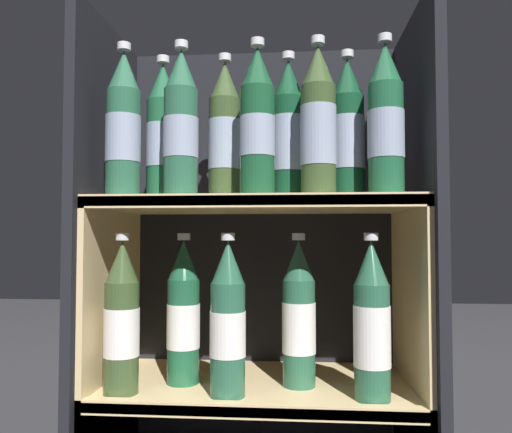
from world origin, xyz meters
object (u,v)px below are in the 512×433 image
bottle_upper_back_2 (288,134)px  bottle_lower_front_0 (122,321)px  bottle_upper_back_1 (225,135)px  bottle_lower_front_1 (228,322)px  bottle_upper_back_0 (162,136)px  bottle_lower_back_1 (299,317)px  bottle_upper_back_3 (348,133)px  bottle_upper_front_0 (123,128)px  bottle_upper_front_1 (181,127)px  bottle_upper_front_4 (386,124)px  bottle_upper_front_3 (318,126)px  bottle_upper_front_2 (257,126)px  bottle_lower_front_2 (372,325)px  bottle_lower_back_0 (183,315)px

bottle_upper_back_2 → bottle_lower_front_0: bearing=-166.6°
bottle_upper_back_1 → bottle_lower_front_1: (0.02, -0.07, -0.36)m
bottle_upper_back_0 → bottle_lower_back_1: 0.46m
bottle_upper_back_0 → bottle_upper_back_3: bearing=0.0°
bottle_upper_front_0 → bottle_lower_front_1: 0.42m
bottle_upper_front_0 → bottle_upper_back_2: (0.31, 0.07, -0.00)m
bottle_upper_front_1 → bottle_upper_back_3: bearing=13.1°
bottle_upper_back_0 → bottle_lower_front_1: (0.15, -0.07, -0.37)m
bottle_upper_front_4 → bottle_upper_back_1: same height
bottle_upper_front_3 → bottle_upper_back_2: same height
bottle_upper_front_0 → bottle_upper_back_1: 0.20m
bottle_upper_front_2 → bottle_lower_back_1: (0.08, 0.07, -0.37)m
bottle_upper_front_1 → bottle_lower_front_0: 0.38m
bottle_upper_back_2 → bottle_upper_front_4: bearing=-22.6°
bottle_upper_front_3 → bottle_lower_front_2: (0.09, 0.00, -0.37)m
bottle_upper_back_1 → bottle_upper_front_3: bearing=-21.9°
bottle_lower_back_0 → bottle_upper_front_2: bearing=-25.6°
bottle_upper_front_0 → bottle_lower_front_1: size_ratio=1.00×
bottle_upper_front_2 → bottle_upper_front_4: 0.24m
bottle_lower_front_1 → bottle_lower_front_2: size_ratio=1.00×
bottle_upper_front_3 → bottle_upper_front_4: same height
bottle_upper_back_0 → bottle_lower_front_0: bottle_upper_back_0 is taller
bottle_upper_back_1 → bottle_upper_back_2: 0.13m
bottle_upper_back_2 → bottle_lower_back_1: bearing=0.0°
bottle_upper_front_4 → bottle_upper_back_0: same height
bottle_upper_front_1 → bottle_upper_back_3: same height
bottle_upper_back_1 → bottle_upper_back_3: same height
bottle_upper_back_2 → bottle_lower_back_1: size_ratio=1.00×
bottle_upper_back_1 → bottle_lower_back_0: bearing=180.0°
bottle_upper_back_1 → bottle_lower_front_1: bottle_upper_back_1 is taller
bottle_upper_front_1 → bottle_upper_front_3: same height
bottle_upper_front_0 → bottle_upper_front_3: bearing=-0.0°
bottle_upper_back_2 → bottle_upper_front_3: bearing=-52.9°
bottle_lower_front_2 → bottle_lower_back_1: size_ratio=1.00×
bottle_upper_back_1 → bottle_lower_back_0: 0.37m
bottle_lower_back_0 → bottle_lower_front_2: bearing=-11.6°
bottle_upper_back_2 → bottle_lower_front_2: (0.15, -0.07, -0.37)m
bottle_upper_back_3 → bottle_lower_front_1: bearing=-162.0°
bottle_lower_front_0 → bottle_upper_front_2: bearing=0.0°
bottle_lower_front_1 → bottle_lower_back_0: size_ratio=1.00×
bottle_upper_back_1 → bottle_lower_front_0: (-0.18, -0.07, -0.37)m
bottle_upper_front_0 → bottle_lower_front_1: bottle_upper_front_0 is taller
bottle_lower_back_0 → bottle_upper_front_0: bearing=-143.8°
bottle_lower_front_1 → bottle_lower_back_0: 0.13m
bottle_lower_back_0 → bottle_upper_back_2: bearing=-0.0°
bottle_upper_front_0 → bottle_upper_front_4: (0.49, -0.00, 0.00)m
bottle_upper_front_2 → bottle_upper_back_0: 0.22m
bottle_upper_front_4 → bottle_lower_front_0: bottle_upper_front_4 is taller
bottle_upper_front_0 → bottle_upper_front_4: 0.49m
bottle_upper_back_2 → bottle_lower_front_1: (-0.11, -0.07, -0.36)m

